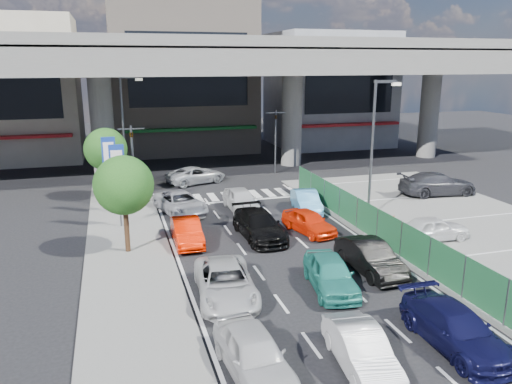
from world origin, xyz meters
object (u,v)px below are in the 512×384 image
object	(u,v)px
van_white_back_left	(254,353)
street_lamp_left	(125,122)
crossing_wagon_silver	(196,175)
traffic_light_left	(132,146)
wagon_silver_front_left	(181,203)
traffic_light_right	(276,126)
hatch_white_back_mid	(361,350)
sedan_black_mid	(259,225)
minivan_navy_back	(455,328)
sedan_white_mid_left	(226,283)
signboard_far	(110,164)
sedan_white_front_mid	(241,200)
taxi_orange_left	(187,232)
taxi_teal_mid	(331,274)
tree_near	(124,185)
tree_far	(106,149)
signboard_near	(118,174)
taxi_orange_right	(309,222)
kei_truck_front_right	(306,201)
parked_sedan_white	(434,228)
street_lamp_right	(375,137)
parked_sedan_dgrey	(437,184)
hatch_black_mid_right	(370,257)
traffic_cone	(394,221)

from	to	relation	value
van_white_back_left	street_lamp_left	bearing A→B (deg)	91.26
van_white_back_left	crossing_wagon_silver	bearing A→B (deg)	79.82
traffic_light_left	wagon_silver_front_left	world-z (taller)	traffic_light_left
traffic_light_right	hatch_white_back_mid	size ratio (longest dim) A/B	1.37
van_white_back_left	sedan_black_mid	distance (m)	11.85
minivan_navy_back	sedan_white_mid_left	size ratio (longest dim) A/B	0.95
signboard_far	sedan_white_front_mid	size ratio (longest dim) A/B	1.16
taxi_orange_left	crossing_wagon_silver	size ratio (longest dim) A/B	0.84
sedan_black_mid	wagon_silver_front_left	bearing A→B (deg)	118.64
taxi_orange_left	sedan_white_front_mid	bearing A→B (deg)	50.87
taxi_teal_mid	taxi_orange_left	size ratio (longest dim) A/B	1.06
tree_near	tree_far	xyz separation A→B (m)	(-0.80, 10.50, 0.00)
tree_near	sedan_white_front_mid	bearing A→B (deg)	37.68
hatch_white_back_mid	signboard_near	bearing A→B (deg)	118.70
taxi_orange_right	wagon_silver_front_left	size ratio (longest dim) A/B	0.79
hatch_white_back_mid	taxi_orange_left	size ratio (longest dim) A/B	0.99
traffic_light_left	sedan_white_mid_left	xyz separation A→B (m)	(2.66, -13.94, -3.28)
signboard_far	tree_far	distance (m)	3.53
sedan_black_mid	kei_truck_front_right	world-z (taller)	sedan_black_mid
street_lamp_left	minivan_navy_back	bearing A→B (deg)	-70.17
signboard_far	parked_sedan_white	distance (m)	18.65
taxi_orange_right	parked_sedan_white	distance (m)	6.42
kei_truck_front_right	crossing_wagon_silver	distance (m)	10.64
street_lamp_left	minivan_navy_back	xyz separation A→B (m)	(9.14, -25.36, -4.12)
street_lamp_right	parked_sedan_white	bearing A→B (deg)	-77.56
sedan_black_mid	wagon_silver_front_left	distance (m)	6.48
hatch_white_back_mid	parked_sedan_white	distance (m)	12.59
signboard_near	hatch_white_back_mid	xyz separation A→B (m)	(6.53, -15.57, -2.44)
parked_sedan_dgrey	signboard_near	bearing A→B (deg)	97.80
signboard_far	van_white_back_left	distance (m)	18.49
hatch_white_back_mid	crossing_wagon_silver	bearing A→B (deg)	97.61
minivan_navy_back	sedan_white_front_mid	size ratio (longest dim) A/B	1.11
sedan_white_mid_left	street_lamp_right	bearing A→B (deg)	41.87
signboard_far	minivan_navy_back	xyz separation A→B (m)	(10.42, -18.35, -2.41)
van_white_back_left	taxi_orange_right	bearing A→B (deg)	56.23
van_white_back_left	taxi_orange_right	world-z (taller)	van_white_back_left
street_lamp_left	hatch_white_back_mid	xyz separation A→B (m)	(5.66, -25.58, -4.14)
van_white_back_left	hatch_black_mid_right	bearing A→B (deg)	34.86
van_white_back_left	parked_sedan_white	xyz separation A→B (m)	(12.04, 8.33, -0.00)
traffic_light_right	taxi_orange_left	world-z (taller)	traffic_light_right
tree_near	minivan_navy_back	xyz separation A→B (m)	(9.82, -11.36, -2.73)
tree_near	hatch_black_mid_right	xyz separation A→B (m)	(10.11, -5.27, -2.70)
hatch_black_mid_right	sedan_black_mid	size ratio (longest dim) A/B	0.88
street_lamp_right	traffic_cone	world-z (taller)	street_lamp_right
traffic_light_right	signboard_near	world-z (taller)	traffic_light_right
minivan_navy_back	sedan_black_mid	size ratio (longest dim) A/B	0.95
taxi_teal_mid	signboard_near	bearing A→B (deg)	136.36
taxi_orange_left	kei_truck_front_right	bearing A→B (deg)	25.09
signboard_far	tree_far	size ratio (longest dim) A/B	0.98
wagon_silver_front_left	traffic_cone	size ratio (longest dim) A/B	6.33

